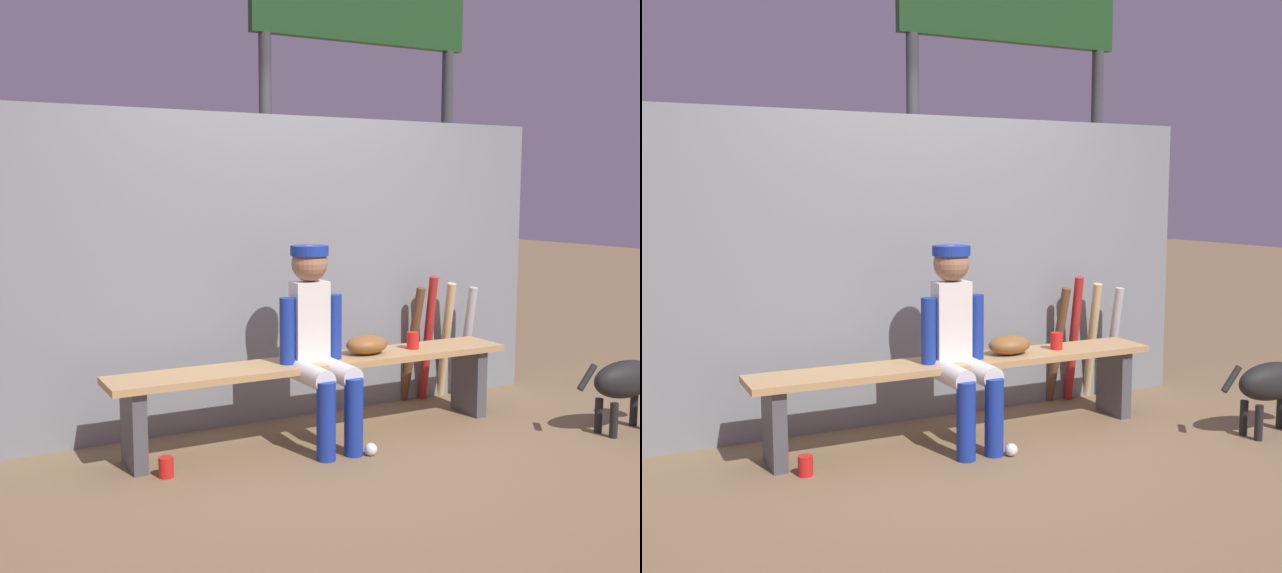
% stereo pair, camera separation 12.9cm
% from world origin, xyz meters
% --- Properties ---
extents(ground_plane, '(30.00, 30.00, 0.00)m').
position_xyz_m(ground_plane, '(0.00, 0.00, 0.00)').
color(ground_plane, brown).
extents(chainlink_fence, '(4.00, 0.03, 2.01)m').
position_xyz_m(chainlink_fence, '(0.00, 0.49, 1.00)').
color(chainlink_fence, gray).
rests_on(chainlink_fence, ground_plane).
extents(dugout_bench, '(2.61, 0.36, 0.49)m').
position_xyz_m(dugout_bench, '(0.00, 0.00, 0.39)').
color(dugout_bench, tan).
rests_on(dugout_bench, ground_plane).
extents(player_seated, '(0.41, 0.55, 1.20)m').
position_xyz_m(player_seated, '(-0.07, -0.12, 0.66)').
color(player_seated, silver).
rests_on(player_seated, ground_plane).
extents(baseball_glove, '(0.28, 0.20, 0.12)m').
position_xyz_m(baseball_glove, '(0.33, 0.00, 0.55)').
color(baseball_glove, brown).
rests_on(baseball_glove, dugout_bench).
extents(bat_wood_dark, '(0.11, 0.24, 0.85)m').
position_xyz_m(bat_wood_dark, '(0.96, 0.41, 0.42)').
color(bat_wood_dark, brown).
rests_on(bat_wood_dark, ground_plane).
extents(bat_aluminum_red, '(0.10, 0.23, 0.92)m').
position_xyz_m(bat_aluminum_red, '(1.08, 0.38, 0.46)').
color(bat_aluminum_red, '#B22323').
rests_on(bat_aluminum_red, ground_plane).
extents(bat_wood_natural, '(0.10, 0.24, 0.86)m').
position_xyz_m(bat_wood_natural, '(1.26, 0.41, 0.43)').
color(bat_wood_natural, tan).
rests_on(bat_wood_natural, ground_plane).
extents(bat_aluminum_silver, '(0.09, 0.19, 0.83)m').
position_xyz_m(bat_aluminum_silver, '(1.40, 0.34, 0.41)').
color(bat_aluminum_silver, '#B7B7BC').
rests_on(bat_aluminum_silver, ground_plane).
extents(baseball, '(0.07, 0.07, 0.07)m').
position_xyz_m(baseball, '(0.10, -0.43, 0.04)').
color(baseball, white).
rests_on(baseball, ground_plane).
extents(cup_on_ground, '(0.08, 0.08, 0.11)m').
position_xyz_m(cup_on_ground, '(-1.04, -0.21, 0.06)').
color(cup_on_ground, red).
rests_on(cup_on_ground, ground_plane).
extents(cup_on_bench, '(0.08, 0.08, 0.11)m').
position_xyz_m(cup_on_bench, '(0.69, -0.00, 0.55)').
color(cup_on_bench, red).
rests_on(cup_on_bench, dugout_bench).
extents(scoreboard, '(2.26, 0.27, 3.96)m').
position_xyz_m(scoreboard, '(1.24, 1.50, 2.80)').
color(scoreboard, '#3F3F42').
rests_on(scoreboard, ground_plane).
extents(dog, '(0.84, 0.20, 0.49)m').
position_xyz_m(dog, '(1.82, -0.80, 0.34)').
color(dog, black).
rests_on(dog, ground_plane).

